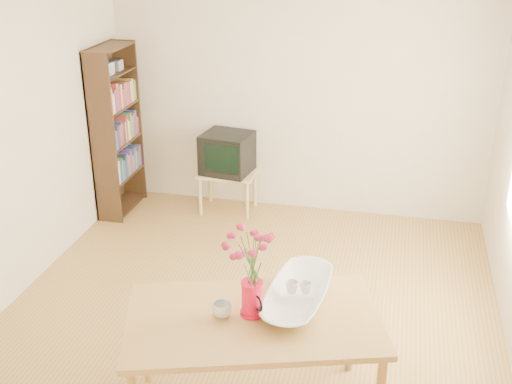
% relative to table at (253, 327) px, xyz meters
% --- Properties ---
extents(room, '(4.50, 4.50, 4.50)m').
position_rel_table_xyz_m(room, '(-0.26, 1.02, 0.62)').
color(room, olive).
rests_on(room, ground).
extents(table, '(1.75, 1.31, 0.75)m').
position_rel_table_xyz_m(table, '(0.00, 0.00, 0.00)').
color(table, '#B17E3C').
rests_on(table, ground).
extents(tv_stand, '(0.60, 0.45, 0.46)m').
position_rel_table_xyz_m(tv_stand, '(-0.99, 2.98, -0.29)').
color(tv_stand, tan).
rests_on(tv_stand, ground).
extents(bookshelf, '(0.28, 0.70, 1.80)m').
position_rel_table_xyz_m(bookshelf, '(-2.13, 2.76, 0.16)').
color(bookshelf, black).
rests_on(bookshelf, ground).
extents(pitcher, '(0.17, 0.19, 0.23)m').
position_rel_table_xyz_m(pitcher, '(-0.01, 0.03, 0.18)').
color(pitcher, red).
rests_on(pitcher, table).
extents(flowers, '(0.26, 0.26, 0.37)m').
position_rel_table_xyz_m(flowers, '(-0.02, 0.03, 0.48)').
color(flowers, '#C82F5B').
rests_on(flowers, pitcher).
extents(mug, '(0.16, 0.16, 0.10)m').
position_rel_table_xyz_m(mug, '(-0.19, -0.04, 0.12)').
color(mug, white).
rests_on(mug, table).
extents(bowl, '(0.59, 0.59, 0.51)m').
position_rel_table_xyz_m(bowl, '(0.23, 0.25, 0.33)').
color(bowl, white).
rests_on(bowl, table).
extents(teacup_a, '(0.09, 0.09, 0.07)m').
position_rel_table_xyz_m(teacup_a, '(0.19, 0.25, 0.28)').
color(teacup_a, white).
rests_on(teacup_a, bowl).
extents(teacup_b, '(0.08, 0.08, 0.06)m').
position_rel_table_xyz_m(teacup_b, '(0.28, 0.27, 0.27)').
color(teacup_b, white).
rests_on(teacup_b, bowl).
extents(television, '(0.55, 0.52, 0.43)m').
position_rel_table_xyz_m(television, '(-0.99, 3.00, 0.00)').
color(television, black).
rests_on(television, tv_stand).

